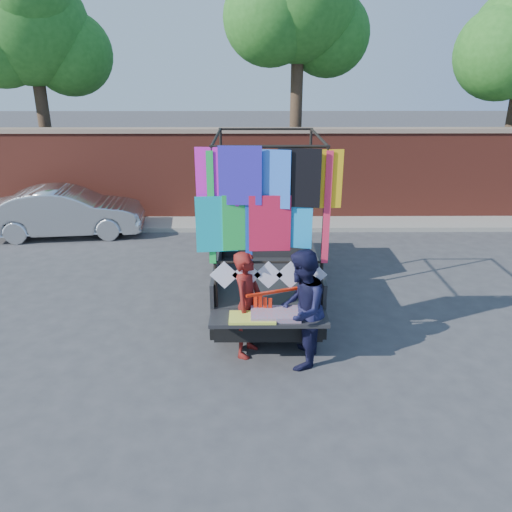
{
  "coord_description": "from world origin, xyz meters",
  "views": [
    {
      "loc": [
        -0.3,
        -7.15,
        4.21
      ],
      "look_at": [
        -0.25,
        -0.0,
        1.49
      ],
      "focal_mm": 35.0,
      "sensor_mm": 36.0,
      "label": 1
    }
  ],
  "objects_px": {
    "pickup_truck": "(264,249)",
    "man": "(301,309)",
    "woman": "(247,304)",
    "sedan": "(67,212)"
  },
  "relations": [
    {
      "from": "pickup_truck",
      "to": "woman",
      "type": "bearing_deg",
      "value": -97.17
    },
    {
      "from": "pickup_truck",
      "to": "sedan",
      "type": "distance_m",
      "value": 6.11
    },
    {
      "from": "pickup_truck",
      "to": "sedan",
      "type": "relative_size",
      "value": 1.32
    },
    {
      "from": "pickup_truck",
      "to": "man",
      "type": "bearing_deg",
      "value": -80.51
    },
    {
      "from": "pickup_truck",
      "to": "man",
      "type": "relative_size",
      "value": 2.83
    },
    {
      "from": "woman",
      "to": "man",
      "type": "distance_m",
      "value": 0.85
    },
    {
      "from": "pickup_truck",
      "to": "woman",
      "type": "xyz_separation_m",
      "value": [
        -0.32,
        -2.52,
        0.03
      ]
    },
    {
      "from": "sedan",
      "to": "man",
      "type": "distance_m",
      "value": 8.32
    },
    {
      "from": "sedan",
      "to": "man",
      "type": "height_order",
      "value": "man"
    },
    {
      "from": "woman",
      "to": "man",
      "type": "xyz_separation_m",
      "value": [
        0.79,
        -0.3,
        0.06
      ]
    }
  ]
}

